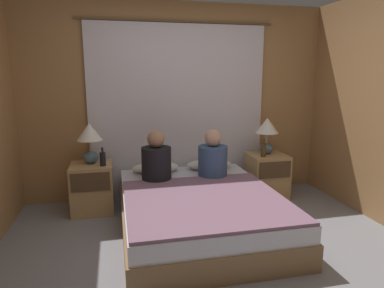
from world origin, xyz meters
name	(u,v)px	position (x,y,z in m)	size (l,w,h in m)	color
ground_plane	(216,259)	(0.00, 0.00, 0.00)	(16.00, 16.00, 0.00)	gray
wall_back	(178,102)	(0.00, 1.79, 1.25)	(4.05, 0.06, 2.50)	#A37547
curtain_panel	(179,112)	(0.00, 1.73, 1.13)	(2.49, 0.02, 2.26)	silver
bed	(199,211)	(0.00, 0.64, 0.20)	(1.58, 2.07, 0.40)	olive
nightstand_left	(92,188)	(-1.11, 1.38, 0.29)	(0.48, 0.47, 0.58)	tan
nightstand_right	(267,176)	(1.11, 1.38, 0.29)	(0.48, 0.47, 0.58)	tan
lamp_left	(90,137)	(-1.11, 1.43, 0.89)	(0.30, 0.30, 0.48)	slate
lamp_right	(267,130)	(1.11, 1.43, 0.89)	(0.30, 0.30, 0.48)	slate
pillow_left	(156,168)	(-0.35, 1.48, 0.46)	(0.58, 0.31, 0.12)	silver
pillow_right	(209,164)	(0.35, 1.48, 0.46)	(0.58, 0.31, 0.12)	silver
blanket_on_bed	(206,200)	(0.00, 0.36, 0.42)	(1.52, 1.46, 0.03)	slate
person_left_in_bed	(156,161)	(-0.38, 1.12, 0.64)	(0.34, 0.34, 0.59)	black
person_right_in_bed	(213,158)	(0.29, 1.12, 0.63)	(0.35, 0.35, 0.57)	#38517A
beer_bottle_on_left_stand	(103,159)	(-0.97, 1.28, 0.66)	(0.07, 0.07, 0.22)	black
beer_bottle_on_right_stand	(263,150)	(1.00, 1.28, 0.67)	(0.06, 0.06, 0.23)	#513819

